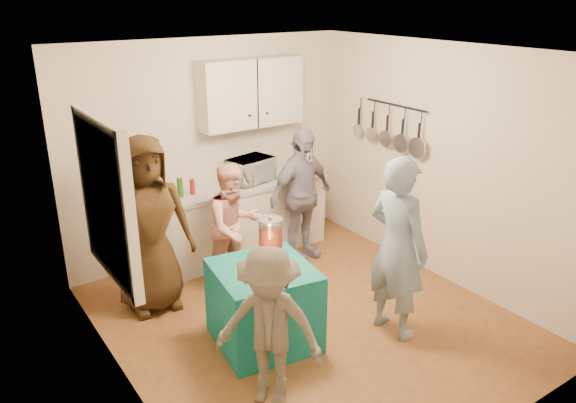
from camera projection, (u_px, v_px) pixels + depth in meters
floor at (308, 319)px, 5.61m from camera, size 4.00×4.00×0.00m
ceiling at (312, 52)px, 4.69m from camera, size 4.00×4.00×0.00m
back_wall at (210, 150)px, 6.69m from camera, size 3.60×3.60×0.00m
left_wall at (116, 244)px, 4.19m from camera, size 4.00×4.00×0.00m
right_wall at (442, 165)px, 6.10m from camera, size 4.00×4.00×0.00m
window_night at (104, 201)px, 4.35m from camera, size 0.04×1.00×1.20m
counter at (239, 221)px, 6.87m from camera, size 2.20×0.58×0.86m
countertop at (238, 186)px, 6.71m from camera, size 2.24×0.62×0.05m
upper_cabinet at (251, 93)px, 6.61m from camera, size 1.30×0.30×0.80m
pot_rack at (393, 127)px, 6.49m from camera, size 0.12×1.00×0.60m
microwave at (250, 170)px, 6.74m from camera, size 0.60×0.47×0.29m
party_table at (264, 305)px, 5.13m from camera, size 0.97×0.97×0.76m
donut_cake at (270, 261)px, 4.93m from camera, size 0.38×0.38×0.18m
punch_jar at (270, 238)px, 5.20m from camera, size 0.22×0.22×0.34m
man_birthday at (397, 248)px, 5.13m from camera, size 0.49×0.68×1.75m
woman_back_left at (148, 225)px, 5.53m from camera, size 0.93×0.63×1.82m
woman_back_center at (234, 226)px, 6.03m from camera, size 0.71×0.57×1.40m
woman_back_right at (301, 195)px, 6.64m from camera, size 1.00×0.54×1.61m
child_near_left at (269, 328)px, 4.28m from camera, size 0.93×0.98×1.33m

